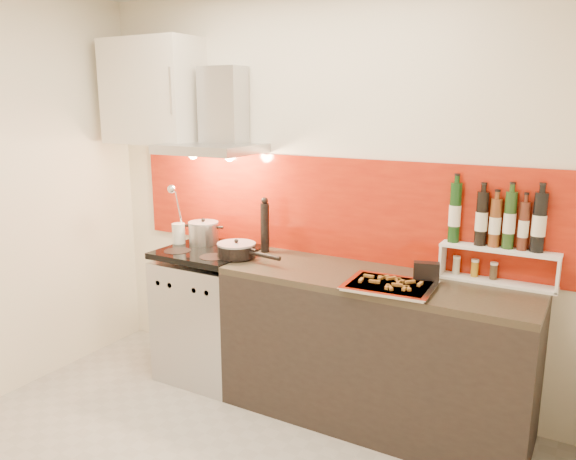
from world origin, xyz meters
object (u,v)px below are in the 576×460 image
Objects in this scene: counter at (374,350)px; saute_pan at (237,250)px; range_stove at (211,314)px; stock_pot at (204,233)px; baking_tray at (390,285)px; pepper_mill at (265,226)px.

saute_pan is at bearing -175.89° from counter.
stock_pot reaches higher than range_stove.
counter is 1.05m from saute_pan.
range_stove is 0.51× the size of counter.
baking_tray is (0.13, -0.15, 0.47)m from counter.
counter is (1.20, 0.00, 0.01)m from range_stove.
stock_pot is at bearing 170.26° from baking_tray.
saute_pan is (-0.92, -0.07, 0.50)m from counter.
counter is 3.69× the size of baking_tray.
range_stove is 1.20m from counter.
pepper_mill reaches higher than baking_tray.
range_stove is 4.33× the size of stock_pot.
range_stove reaches higher than counter.
saute_pan reaches higher than counter.
range_stove is 1.87× the size of baking_tray.
saute_pan is 0.26m from pepper_mill.
pepper_mill is at bearing 6.41° from stock_pot.
saute_pan reaches higher than baking_tray.
pepper_mill is 0.76× the size of baking_tray.
pepper_mill reaches higher than stock_pot.
range_stove is at bearing 167.53° from saute_pan.
stock_pot is 0.44m from saute_pan.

